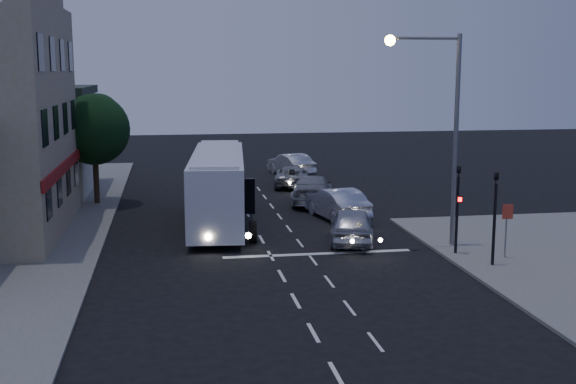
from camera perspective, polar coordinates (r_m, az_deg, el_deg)
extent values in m
plane|color=black|center=(28.18, -0.81, -6.09)|extent=(120.00, 120.00, 0.00)
cube|color=silver|center=(18.91, 3.86, -14.20)|extent=(0.12, 1.60, 0.01)
cube|color=silver|center=(21.62, 2.01, -11.04)|extent=(0.12, 1.60, 0.01)
cube|color=silver|center=(24.40, 0.61, -8.59)|extent=(0.12, 1.60, 0.01)
cube|color=silver|center=(27.22, -0.49, -6.64)|extent=(0.12, 1.60, 0.01)
cube|color=silver|center=(30.08, -1.38, -5.06)|extent=(0.12, 1.60, 0.01)
cube|color=silver|center=(32.97, -2.11, -3.75)|extent=(0.12, 1.60, 0.01)
cube|color=silver|center=(35.87, -2.72, -2.65)|extent=(0.12, 1.60, 0.01)
cube|color=silver|center=(38.79, -3.23, -1.72)|extent=(0.12, 1.60, 0.01)
cube|color=silver|center=(41.72, -3.68, -0.92)|extent=(0.12, 1.60, 0.01)
cube|color=silver|center=(44.66, -4.06, -0.22)|extent=(0.12, 1.60, 0.01)
cube|color=silver|center=(21.07, 6.92, -11.67)|extent=(0.10, 1.50, 0.01)
cube|color=silver|center=(23.79, 4.88, -9.11)|extent=(0.10, 1.50, 0.01)
cube|color=silver|center=(26.57, 3.28, -7.07)|extent=(0.10, 1.50, 0.01)
cube|color=silver|center=(29.39, 2.00, -5.42)|extent=(0.10, 1.50, 0.01)
cube|color=silver|center=(32.25, 0.95, -4.05)|extent=(0.10, 1.50, 0.01)
cube|color=silver|center=(35.12, 0.07, -2.91)|extent=(0.10, 1.50, 0.01)
cube|color=silver|center=(38.02, -0.67, -1.94)|extent=(0.10, 1.50, 0.01)
cube|color=silver|center=(40.93, -1.31, -1.11)|extent=(0.10, 1.50, 0.01)
cube|color=silver|center=(43.86, -1.86, -0.39)|extent=(0.10, 1.50, 0.01)
cube|color=silver|center=(46.79, -2.34, 0.25)|extent=(0.10, 1.50, 0.01)
cube|color=silver|center=(30.42, 2.37, -4.90)|extent=(8.00, 0.35, 0.01)
cube|color=white|center=(35.98, -5.55, 0.47)|extent=(3.56, 12.07, 3.17)
cube|color=white|center=(35.76, -5.59, 3.06)|extent=(3.13, 11.64, 0.18)
cube|color=black|center=(30.10, -4.80, -0.36)|extent=(2.28, 0.33, 1.49)
cube|color=black|center=(36.48, -3.66, 1.65)|extent=(0.95, 9.87, 0.89)
cube|color=black|center=(36.32, -7.58, 1.55)|extent=(0.95, 9.87, 0.89)
cube|color=maroon|center=(37.13, -3.70, 0.09)|extent=(0.53, 5.43, 1.39)
cube|color=maroon|center=(36.97, -7.59, -0.02)|extent=(0.53, 5.43, 1.39)
cylinder|color=black|center=(32.11, -7.21, -3.29)|extent=(0.44, 1.02, 0.99)
cylinder|color=black|center=(32.29, -2.81, -3.15)|extent=(0.44, 1.02, 0.99)
cylinder|color=black|center=(38.61, -7.60, -1.10)|extent=(0.44, 1.02, 0.99)
cylinder|color=black|center=(38.76, -3.94, -1.00)|extent=(0.44, 1.02, 0.99)
cylinder|color=black|center=(40.27, -7.68, -0.66)|extent=(0.44, 1.02, 0.99)
cylinder|color=black|center=(40.41, -4.16, -0.56)|extent=(0.44, 1.02, 0.99)
cylinder|color=#FFF2CC|center=(30.32, -6.33, -3.56)|extent=(0.26, 0.07, 0.26)
cylinder|color=#FFF2CC|center=(30.44, -3.16, -3.46)|extent=(0.26, 0.07, 0.26)
imported|color=#A7A9B7|center=(32.37, 5.07, -2.60)|extent=(2.96, 4.99, 1.59)
imported|color=silver|center=(37.28, 3.86, -0.92)|extent=(2.66, 5.20, 1.63)
imported|color=#979797|center=(41.67, 1.90, 0.21)|extent=(3.49, 5.97, 1.63)
imported|color=gray|center=(47.74, 0.34, 1.26)|extent=(3.10, 5.20, 1.35)
imported|color=white|center=(52.65, 0.24, 2.19)|extent=(3.00, 5.19, 1.62)
cylinder|color=black|center=(30.55, 13.20, -1.79)|extent=(0.12, 0.12, 3.20)
imported|color=black|center=(30.22, 13.35, 2.02)|extent=(0.15, 0.18, 0.90)
cube|color=black|center=(30.25, 13.38, -0.56)|extent=(0.25, 0.12, 0.30)
cube|color=#FF0C0C|center=(30.19, 13.43, -0.58)|extent=(0.16, 0.02, 0.18)
cylinder|color=black|center=(29.04, 15.98, -2.50)|extent=(0.12, 0.12, 3.20)
imported|color=black|center=(28.69, 16.17, 1.51)|extent=(0.18, 0.15, 0.90)
cylinder|color=slate|center=(30.47, 16.84, -3.13)|extent=(0.06, 0.06, 2.00)
cube|color=#BA3724|center=(30.23, 16.98, -1.49)|extent=(0.45, 0.03, 0.60)
cylinder|color=slate|center=(31.56, 13.11, 3.90)|extent=(0.20, 0.20, 9.00)
cylinder|color=slate|center=(30.90, 10.79, 11.85)|extent=(3.00, 0.12, 0.12)
sphere|color=#FFBF59|center=(30.41, 8.07, 11.78)|extent=(0.44, 0.44, 0.44)
cube|color=#91855D|center=(35.35, -18.79, 13.57)|extent=(1.00, 12.00, 0.50)
cube|color=maroon|center=(35.46, -17.28, 1.88)|extent=(0.15, 12.00, 0.50)
cube|color=black|center=(31.18, -18.37, -0.68)|extent=(0.06, 1.30, 1.50)
cube|color=black|center=(34.10, -17.60, 0.21)|extent=(0.06, 1.30, 1.50)
cube|color=black|center=(37.04, -16.96, 0.96)|extent=(0.06, 1.30, 1.50)
cube|color=black|center=(39.99, -16.41, 1.60)|extent=(0.06, 1.30, 1.50)
cube|color=black|center=(30.81, -18.67, 4.82)|extent=(0.06, 1.30, 1.50)
cube|color=black|center=(33.77, -17.86, 5.24)|extent=(0.06, 1.30, 1.50)
cube|color=black|center=(36.73, -17.19, 5.60)|extent=(0.06, 1.30, 1.50)
cube|color=black|center=(39.70, -16.61, 5.89)|extent=(0.06, 1.30, 1.50)
cube|color=black|center=(30.73, -18.97, 10.40)|extent=(0.06, 1.30, 1.50)
cube|color=black|center=(33.69, -18.13, 10.33)|extent=(0.06, 1.30, 1.50)
cube|color=black|center=(36.66, -17.42, 10.27)|extent=(0.06, 1.30, 1.50)
cube|color=black|center=(39.64, -16.83, 10.22)|extent=(0.06, 1.30, 1.50)
cube|color=beige|center=(47.98, -20.76, 3.61)|extent=(9.00, 9.00, 6.00)
cube|color=#2A372D|center=(47.79, -20.99, 7.49)|extent=(9.40, 9.40, 0.50)
cylinder|color=black|center=(42.47, -14.91, 1.03)|extent=(0.32, 0.32, 2.80)
sphere|color=black|center=(42.16, -15.08, 4.80)|extent=(4.00, 4.00, 4.00)
sphere|color=black|center=(42.69, -14.77, 5.81)|extent=(2.60, 2.60, 2.60)
sphere|color=black|center=(41.56, -15.60, 5.26)|extent=(2.40, 2.40, 2.40)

